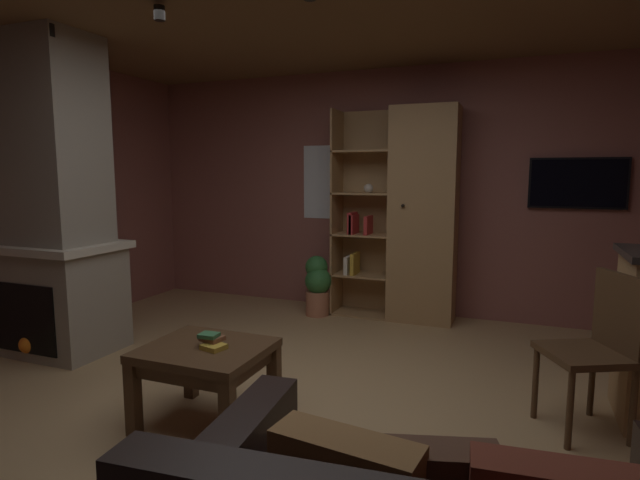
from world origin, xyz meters
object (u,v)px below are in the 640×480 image
(bookshelf_cabinet, at_px, (415,217))
(coffee_table, at_px, (206,361))
(table_book_0, at_px, (214,347))
(dining_chair, at_px, (599,342))
(potted_floor_plant, at_px, (318,284))
(wall_mounted_tv, at_px, (577,183))
(stone_fireplace, at_px, (52,213))
(table_book_1, at_px, (212,338))
(table_book_2, at_px, (209,335))

(bookshelf_cabinet, bearing_deg, coffee_table, -104.79)
(table_book_0, distance_m, dining_chair, 2.19)
(bookshelf_cabinet, xyz_separation_m, dining_chair, (1.43, -1.88, -0.52))
(dining_chair, height_order, potted_floor_plant, dining_chair)
(dining_chair, xyz_separation_m, wall_mounted_tv, (0.03, 2.09, 0.86))
(bookshelf_cabinet, relative_size, table_book_0, 17.11)
(bookshelf_cabinet, bearing_deg, dining_chair, -52.78)
(stone_fireplace, distance_m, coffee_table, 2.13)
(bookshelf_cabinet, relative_size, table_book_1, 17.20)
(stone_fireplace, relative_size, dining_chair, 2.78)
(coffee_table, xyz_separation_m, table_book_1, (0.03, 0.03, 0.13))
(table_book_1, bearing_deg, stone_fireplace, 162.53)
(table_book_1, relative_size, potted_floor_plant, 0.20)
(bookshelf_cabinet, relative_size, coffee_table, 3.04)
(coffee_table, height_order, table_book_2, table_book_2)
(dining_chair, bearing_deg, table_book_1, -160.99)
(bookshelf_cabinet, distance_m, coffee_table, 2.80)
(stone_fireplace, xyz_separation_m, table_book_0, (1.96, -0.66, -0.66))
(potted_floor_plant, xyz_separation_m, wall_mounted_tv, (2.41, 0.42, 1.06))
(stone_fireplace, distance_m, table_book_1, 2.10)
(stone_fireplace, bearing_deg, table_book_2, -18.14)
(coffee_table, relative_size, potted_floor_plant, 1.12)
(bookshelf_cabinet, distance_m, potted_floor_plant, 1.22)
(stone_fireplace, xyz_separation_m, coffee_table, (1.88, -0.63, -0.77))
(bookshelf_cabinet, xyz_separation_m, coffee_table, (-0.69, -2.63, -0.66))
(table_book_0, xyz_separation_m, table_book_2, (-0.05, 0.03, 0.05))
(stone_fireplace, xyz_separation_m, table_book_2, (1.90, -0.62, -0.61))
(bookshelf_cabinet, height_order, dining_chair, bookshelf_cabinet)
(table_book_0, bearing_deg, table_book_2, 148.47)
(table_book_2, height_order, dining_chair, dining_chair)
(dining_chair, relative_size, potted_floor_plant, 1.48)
(table_book_0, xyz_separation_m, dining_chair, (2.04, 0.78, 0.04))
(table_book_2, bearing_deg, coffee_table, -165.37)
(dining_chair, bearing_deg, coffee_table, -160.55)
(coffee_table, height_order, dining_chair, dining_chair)
(bookshelf_cabinet, distance_m, table_book_2, 2.75)
(bookshelf_cabinet, xyz_separation_m, table_book_2, (-0.67, -2.62, -0.51))
(stone_fireplace, distance_m, table_book_2, 2.09)
(bookshelf_cabinet, relative_size, wall_mounted_tv, 2.54)
(table_book_1, bearing_deg, bookshelf_cabinet, 75.64)
(table_book_2, relative_size, wall_mounted_tv, 0.13)
(bookshelf_cabinet, distance_m, dining_chair, 2.41)
(table_book_0, xyz_separation_m, wall_mounted_tv, (2.07, 2.86, 0.90))
(wall_mounted_tv, bearing_deg, bookshelf_cabinet, -171.76)
(potted_floor_plant, distance_m, wall_mounted_tv, 2.67)
(table_book_0, relative_size, dining_chair, 0.13)
(bookshelf_cabinet, height_order, table_book_1, bookshelf_cabinet)
(stone_fireplace, height_order, table_book_1, stone_fireplace)
(bookshelf_cabinet, relative_size, table_book_2, 20.08)
(coffee_table, bearing_deg, dining_chair, 19.45)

